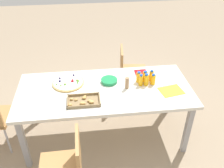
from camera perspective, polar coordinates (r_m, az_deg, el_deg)
ground_plane at (r=3.37m, az=-1.49°, el=-11.69°), size 12.00×12.00×0.00m
party_table at (r=2.91m, az=-1.69°, el=-2.24°), size 2.03×0.90×0.76m
chair_far_right at (r=2.47m, az=-10.32°, el=-17.77°), size 0.41×0.41×0.83m
chair_near_left at (r=3.76m, az=3.96°, el=3.51°), size 0.45×0.45×0.83m
juice_bottle_0 at (r=3.02m, az=9.09°, el=1.87°), size 0.05×0.05×0.14m
juice_bottle_1 at (r=3.00m, az=7.64°, el=1.73°), size 0.06×0.06×0.14m
juice_bottle_2 at (r=2.98m, az=6.19°, el=1.59°), size 0.06×0.06×0.14m
juice_bottle_3 at (r=2.96m, az=9.46°, el=1.02°), size 0.06×0.06×0.14m
juice_bottle_4 at (r=2.93m, az=7.92°, el=0.98°), size 0.06×0.06×0.15m
juice_bottle_5 at (r=2.92m, az=6.67°, el=0.88°), size 0.05×0.05×0.15m
fruit_pizza at (r=3.00m, az=-10.07°, el=0.31°), size 0.38×0.38×0.05m
snack_tray at (r=2.69m, az=-6.57°, el=-3.94°), size 0.36×0.22×0.04m
plate_stack at (r=2.98m, az=-0.66°, el=0.76°), size 0.20×0.20×0.04m
napkin_stack at (r=3.18m, az=6.73°, el=2.56°), size 0.15×0.15×0.01m
cardboard_tube at (r=2.85m, az=3.48°, el=0.23°), size 0.04×0.04×0.14m
paper_folder at (r=2.92m, az=13.51°, el=-1.52°), size 0.29×0.25×0.01m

